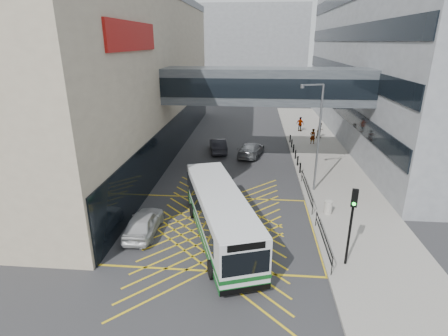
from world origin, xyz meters
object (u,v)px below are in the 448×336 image
(car_white, at_px, (144,222))
(traffic_light, at_px, (352,216))
(pedestrian_a, at_px, (313,136))
(pedestrian_b, at_px, (320,131))
(street_lamp, at_px, (317,132))
(litter_bin, at_px, (328,207))
(car_dark, at_px, (218,145))
(pedestrian_c, at_px, (300,124))
(bus, at_px, (220,214))
(car_silver, at_px, (251,149))

(car_white, height_order, traffic_light, traffic_light)
(pedestrian_a, xyz_separation_m, pedestrian_b, (1.25, 2.51, 0.07))
(car_white, relative_size, street_lamp, 0.57)
(litter_bin, distance_m, pedestrian_b, 20.09)
(traffic_light, distance_m, street_lamp, 10.00)
(car_white, height_order, car_dark, car_dark)
(traffic_light, bearing_deg, car_white, -177.99)
(car_dark, xyz_separation_m, pedestrian_a, (10.44, 3.59, 0.29))
(car_white, xyz_separation_m, litter_bin, (11.74, 3.37, -0.12))
(car_white, bearing_deg, pedestrian_a, -122.90)
(pedestrian_b, bearing_deg, pedestrian_c, 92.92)
(car_dark, bearing_deg, pedestrian_b, -163.74)
(car_dark, distance_m, litter_bin, 16.45)
(street_lamp, bearing_deg, pedestrian_a, 63.23)
(car_white, height_order, pedestrian_b, pedestrian_b)
(bus, relative_size, traffic_light, 2.52)
(traffic_light, height_order, pedestrian_c, traffic_light)
(pedestrian_a, bearing_deg, street_lamp, 68.86)
(pedestrian_c, bearing_deg, street_lamp, 123.01)
(bus, distance_m, pedestrian_a, 22.56)
(bus, bearing_deg, street_lamp, 30.67)
(street_lamp, bearing_deg, car_white, -165.14)
(pedestrian_a, bearing_deg, traffic_light, 73.20)
(car_dark, distance_m, traffic_light, 21.63)
(pedestrian_b, bearing_deg, bus, -140.51)
(street_lamp, distance_m, litter_bin, 5.82)
(pedestrian_b, bearing_deg, street_lamp, -129.32)
(car_silver, xyz_separation_m, traffic_light, (5.26, -18.59, 2.24))
(street_lamp, relative_size, pedestrian_b, 4.34)
(bus, xyz_separation_m, pedestrian_c, (7.79, 26.69, -0.52))
(car_dark, xyz_separation_m, car_silver, (3.53, -1.04, 0.01))
(pedestrian_a, height_order, pedestrian_c, pedestrian_c)
(traffic_light, relative_size, pedestrian_b, 2.31)
(car_dark, bearing_deg, litter_bin, 111.68)
(street_lamp, bearing_deg, pedestrian_b, 60.17)
(traffic_light, bearing_deg, pedestrian_a, 99.99)
(bus, relative_size, pedestrian_a, 6.30)
(car_dark, relative_size, pedestrian_c, 2.52)
(car_dark, bearing_deg, car_silver, 152.17)
(car_silver, relative_size, street_lamp, 0.59)
(car_white, bearing_deg, traffic_light, 167.54)
(pedestrian_a, xyz_separation_m, pedestrian_c, (-0.72, 5.81, 0.07))
(car_white, height_order, street_lamp, street_lamp)
(pedestrian_a, bearing_deg, car_silver, 21.12)
(street_lamp, height_order, pedestrian_a, street_lamp)
(street_lamp, relative_size, litter_bin, 8.97)
(pedestrian_b, bearing_deg, car_silver, -166.64)
(pedestrian_b, bearing_deg, traffic_light, -124.28)
(litter_bin, relative_size, pedestrian_c, 0.49)
(bus, height_order, pedestrian_a, bus)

